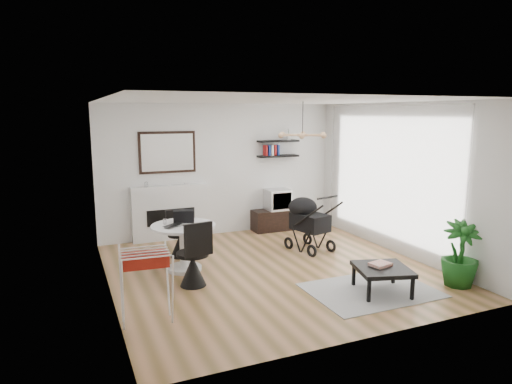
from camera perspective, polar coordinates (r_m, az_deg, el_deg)
name	(u,v)px	position (r m, az deg, el deg)	size (l,w,h in m)	color
floor	(271,270)	(7.52, 1.91, -9.67)	(5.00, 5.00, 0.00)	brown
ceiling	(272,100)	(7.09, 2.04, 11.36)	(5.00, 5.00, 0.00)	white
wall_back	(221,170)	(9.48, -4.44, 2.79)	(5.00, 5.00, 0.00)	white
wall_left	(106,199)	(6.54, -18.29, -0.89)	(5.00, 5.00, 0.00)	white
wall_right	(398,179)	(8.53, 17.37, 1.58)	(5.00, 5.00, 0.00)	white
sheer_curtain	(387,178)	(8.62, 16.01, 1.73)	(0.04, 3.60, 2.60)	white
fireplace	(170,206)	(9.23, -10.71, -1.73)	(1.50, 0.17, 2.16)	white
shelf_lower	(278,156)	(9.81, 2.78, 4.52)	(0.90, 0.25, 0.04)	black
shelf_upper	(278,141)	(9.78, 2.79, 6.38)	(0.90, 0.25, 0.04)	black
pendant_lamp	(302,135)	(7.68, 5.83, 7.10)	(0.90, 0.90, 0.10)	tan
tv_console	(279,219)	(9.95, 2.94, -3.43)	(1.20, 0.42, 0.45)	black
crt_tv	(278,199)	(9.84, 2.75, -0.93)	(0.51, 0.44, 0.44)	silver
dining_table	(184,240)	(7.44, -9.02, -5.99)	(1.03, 1.03, 0.75)	white
laptop	(176,226)	(7.26, -9.98, -4.20)	(0.37, 0.24, 0.03)	black
black_bag	(184,216)	(7.54, -9.01, -2.99)	(0.33, 0.20, 0.20)	black
newspaper	(197,225)	(7.28, -7.35, -4.17)	(0.35, 0.28, 0.01)	white
drinking_glass	(165,221)	(7.46, -11.32, -3.62)	(0.05, 0.05, 0.09)	white
chair_far	(179,242)	(8.21, -9.62, -6.22)	(0.39, 0.41, 0.82)	black
chair_near	(193,265)	(6.81, -7.83, -9.08)	(0.49, 0.50, 0.99)	black
drying_rack	(146,285)	(5.74, -13.56, -11.23)	(0.65, 0.61, 0.91)	white
stroller	(308,225)	(8.52, 6.48, -4.10)	(0.74, 0.97, 1.09)	black
rug	(371,290)	(6.88, 14.17, -11.82)	(1.77, 1.28, 0.01)	#A4A4A4
coffee_table	(382,270)	(6.74, 15.52, -9.37)	(0.88, 0.88, 0.37)	black
magazines	(380,264)	(6.77, 15.27, -8.70)	(0.28, 0.22, 0.04)	#CF4D33
potted_plant	(460,254)	(7.35, 24.14, -7.06)	(0.54, 0.54, 0.97)	#164F16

